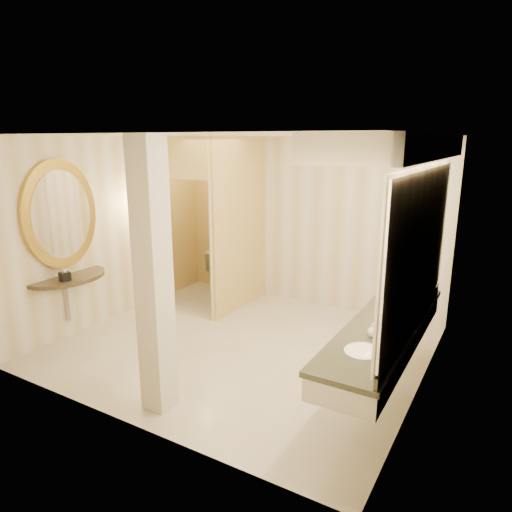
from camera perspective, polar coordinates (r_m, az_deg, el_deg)
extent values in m
plane|color=beige|center=(6.17, -1.85, -11.08)|extent=(4.50, 4.50, 0.00)
plane|color=white|center=(5.57, -2.08, 14.88)|extent=(4.50, 4.50, 0.00)
cube|color=silver|center=(7.45, 6.28, 4.24)|extent=(4.50, 0.02, 2.70)
cube|color=silver|center=(4.23, -16.59, -4.14)|extent=(4.50, 0.02, 2.70)
cube|color=silver|center=(7.15, -17.42, 3.24)|extent=(0.02, 4.00, 2.70)
cube|color=silver|center=(4.94, 20.73, -1.84)|extent=(0.02, 4.00, 2.70)
cube|color=#EFD97D|center=(7.17, -2.05, 3.92)|extent=(0.10, 1.50, 2.70)
cube|color=#EFD97D|center=(7.27, -12.79, 3.71)|extent=(0.65, 0.10, 2.70)
cube|color=#EFD97D|center=(6.68, -8.62, 12.07)|extent=(0.80, 0.10, 0.60)
cube|color=beige|center=(7.02, -5.39, 1.13)|extent=(0.49, 0.69, 2.10)
cylinder|color=#C48A3E|center=(7.19, -13.25, 5.18)|extent=(0.03, 0.03, 0.30)
cone|color=beige|center=(7.16, -13.35, 6.76)|extent=(0.14, 0.14, 0.14)
cube|color=beige|center=(4.83, 15.68, -9.63)|extent=(0.60, 2.62, 0.24)
cube|color=black|center=(4.78, 15.78, -8.31)|extent=(0.64, 2.66, 0.05)
cube|color=black|center=(4.70, 19.16, -8.05)|extent=(0.03, 2.62, 0.10)
ellipsoid|color=white|center=(4.16, 13.18, -11.97)|extent=(0.40, 0.44, 0.15)
cylinder|color=#C48A3E|center=(4.06, 16.02, -10.82)|extent=(0.03, 0.03, 0.22)
ellipsoid|color=white|center=(5.44, 17.71, -5.90)|extent=(0.40, 0.44, 0.15)
cylinder|color=#C48A3E|center=(5.36, 19.90, -4.90)|extent=(0.03, 0.03, 0.22)
cube|color=white|center=(4.48, 19.91, 1.25)|extent=(0.03, 2.62, 1.40)
cube|color=beige|center=(4.43, 17.34, 12.97)|extent=(0.75, 2.82, 0.22)
cylinder|color=black|center=(6.69, -22.71, -2.38)|extent=(1.11, 1.11, 0.05)
cube|color=beige|center=(6.75, -22.26, -4.88)|extent=(0.10, 0.10, 0.60)
cylinder|color=gold|center=(6.50, -23.32, 4.79)|extent=(0.07, 1.11, 1.11)
cylinder|color=white|center=(6.47, -23.11, 4.77)|extent=(0.02, 0.89, 0.89)
cube|color=beige|center=(4.46, -12.69, -2.92)|extent=(0.27, 0.27, 2.70)
cube|color=black|center=(6.39, -22.79, -2.37)|extent=(0.13, 0.13, 0.12)
imported|color=white|center=(8.09, -3.30, -1.83)|extent=(0.59, 0.85, 0.80)
imported|color=beige|center=(4.70, 15.76, -7.51)|extent=(0.08, 0.08, 0.13)
imported|color=silver|center=(4.40, 14.45, -8.94)|extent=(0.13, 0.13, 0.13)
imported|color=#C6B28C|center=(4.82, 16.42, -6.64)|extent=(0.09, 0.09, 0.19)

